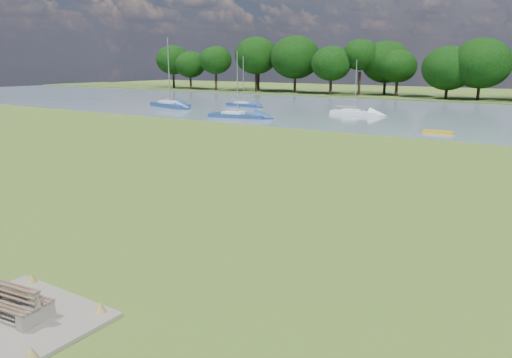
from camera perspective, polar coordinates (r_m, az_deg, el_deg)
The scene contains 11 objects.
ground at distance 24.10m, azimuth 3.76°, elevation -2.03°, with size 220.00×220.00×0.00m, color olive.
river at distance 63.64m, azimuth 22.75°, elevation 6.58°, with size 220.00×40.00×0.10m, color gray.
far_bank at distance 93.22m, azimuth 26.22°, elevation 8.08°, with size 220.00×20.00×0.40m, color #4C6626.
concrete_pad at distance 14.41m, azimuth -25.62°, elevation -14.15°, with size 4.20×3.20×0.10m, color gray.
bench_pair at distance 14.23m, azimuth -25.80°, elevation -12.62°, with size 1.82×1.20×0.92m.
kayak at distance 47.55m, azimuth 20.07°, elevation 5.06°, with size 2.61×0.61×0.26m, color gold.
tree_line at distance 91.56m, azimuth 18.13°, elevation 12.82°, with size 117.01×9.01×10.91m.
sailboat_0 at distance 57.41m, azimuth -2.19°, elevation 7.41°, with size 6.95×3.09×7.44m.
sailboat_1 at distance 71.49m, azimuth -9.84°, elevation 8.51°, with size 7.75×4.10×9.43m.
sailboat_2 at distance 61.73m, azimuth 11.14°, elevation 7.58°, with size 5.83×1.76×6.44m.
sailboat_3 at distance 71.65m, azimuth -1.48°, elevation 8.60°, with size 5.63×2.20×6.92m.
Camera 1 is at (11.30, -20.31, 6.39)m, focal length 35.00 mm.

